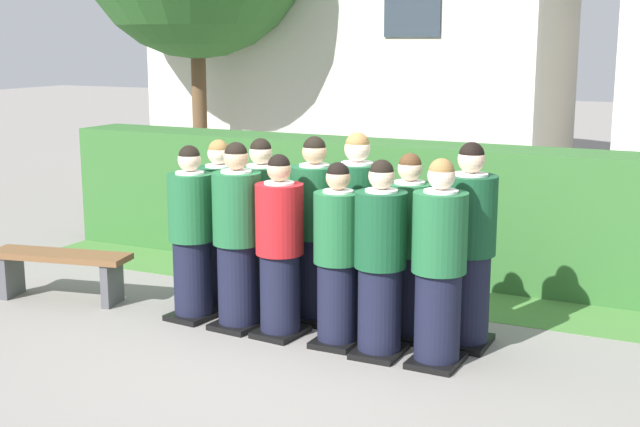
% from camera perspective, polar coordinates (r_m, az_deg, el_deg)
% --- Properties ---
extents(ground_plane, '(60.00, 60.00, 0.00)m').
position_cam_1_polar(ground_plane, '(7.42, -0.86, -8.32)').
color(ground_plane, gray).
extents(student_front_row_0, '(0.41, 0.49, 1.59)m').
position_cam_1_polar(student_front_row_0, '(7.85, -8.48, -1.56)').
color(student_front_row_0, black).
rests_on(student_front_row_0, ground).
extents(student_front_row_1, '(0.43, 0.51, 1.65)m').
position_cam_1_polar(student_front_row_1, '(7.55, -5.47, -1.79)').
color(student_front_row_1, black).
rests_on(student_front_row_1, ground).
extents(student_in_red_blazer, '(0.41, 0.48, 1.58)m').
position_cam_1_polar(student_in_red_blazer, '(7.32, -2.68, -2.47)').
color(student_in_red_blazer, black).
rests_on(student_in_red_blazer, ground).
extents(student_front_row_3, '(0.40, 0.44, 1.54)m').
position_cam_1_polar(student_front_row_3, '(7.10, 1.18, -3.06)').
color(student_front_row_3, black).
rests_on(student_front_row_3, ground).
extents(student_front_row_4, '(0.41, 0.46, 1.60)m').
position_cam_1_polar(student_front_row_4, '(6.87, 4.01, -3.34)').
color(student_front_row_4, black).
rests_on(student_front_row_4, ground).
extents(student_front_row_5, '(0.42, 0.52, 1.63)m').
position_cam_1_polar(student_front_row_5, '(6.72, 7.87, -3.61)').
color(student_front_row_5, black).
rests_on(student_front_row_5, ground).
extents(student_rear_row_0, '(0.41, 0.49, 1.59)m').
position_cam_1_polar(student_rear_row_0, '(8.23, -6.61, -0.91)').
color(student_rear_row_0, black).
rests_on(student_rear_row_0, ground).
extents(student_rear_row_1, '(0.42, 0.47, 1.63)m').
position_cam_1_polar(student_rear_row_1, '(7.98, -3.87, -1.11)').
color(student_rear_row_1, black).
rests_on(student_rear_row_1, ground).
extents(student_rear_row_2, '(0.44, 0.51, 1.68)m').
position_cam_1_polar(student_rear_row_2, '(7.72, -0.36, -1.35)').
color(student_rear_row_2, black).
rests_on(student_rear_row_2, ground).
extents(student_rear_row_3, '(0.46, 0.54, 1.73)m').
position_cam_1_polar(student_rear_row_3, '(7.53, 2.44, -1.48)').
color(student_rear_row_3, black).
rests_on(student_rear_row_3, ground).
extents(student_rear_row_4, '(0.41, 0.47, 1.59)m').
position_cam_1_polar(student_rear_row_4, '(7.32, 5.86, -2.48)').
color(student_rear_row_4, black).
rests_on(student_rear_row_4, ground).
extents(student_rear_row_5, '(0.44, 0.49, 1.71)m').
position_cam_1_polar(student_rear_row_5, '(7.16, 9.78, -2.42)').
color(student_rear_row_5, black).
rests_on(student_rear_row_5, ground).
extents(hedge, '(8.37, 0.70, 1.42)m').
position_cam_1_polar(hedge, '(9.34, 5.74, 0.32)').
color(hedge, '#33662D').
rests_on(hedge, ground).
extents(wooden_bench, '(1.44, 0.62, 0.48)m').
position_cam_1_polar(wooden_bench, '(8.76, -16.80, -3.31)').
color(wooden_bench, brown).
rests_on(wooden_bench, ground).
extents(lawn_strip, '(8.37, 0.90, 0.01)m').
position_cam_1_polar(lawn_strip, '(8.79, 3.82, -5.12)').
color(lawn_strip, '#477A38').
rests_on(lawn_strip, ground).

